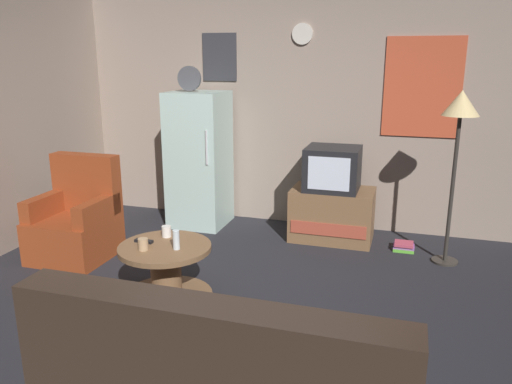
# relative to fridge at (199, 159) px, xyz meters

# --- Properties ---
(ground_plane) EXTENTS (12.00, 12.00, 0.00)m
(ground_plane) POSITION_rel_fridge_xyz_m (1.03, -2.03, -0.75)
(ground_plane) COLOR #232328
(wall_with_art) EXTENTS (5.20, 0.12, 2.68)m
(wall_with_art) POSITION_rel_fridge_xyz_m (1.04, 0.42, 0.59)
(wall_with_art) COLOR gray
(wall_with_art) RESTS_ON ground_plane
(fridge) EXTENTS (0.60, 0.62, 1.77)m
(fridge) POSITION_rel_fridge_xyz_m (0.00, 0.00, 0.00)
(fridge) COLOR silver
(fridge) RESTS_ON ground_plane
(tv_stand) EXTENTS (0.84, 0.53, 0.54)m
(tv_stand) POSITION_rel_fridge_xyz_m (1.52, -0.07, -0.48)
(tv_stand) COLOR brown
(tv_stand) RESTS_ON ground_plane
(crt_tv) EXTENTS (0.54, 0.51, 0.44)m
(crt_tv) POSITION_rel_fridge_xyz_m (1.51, -0.07, 0.01)
(crt_tv) COLOR black
(crt_tv) RESTS_ON tv_stand
(standing_lamp) EXTENTS (0.32, 0.32, 1.59)m
(standing_lamp) POSITION_rel_fridge_xyz_m (2.64, -0.37, 0.60)
(standing_lamp) COLOR #332D28
(standing_lamp) RESTS_ON ground_plane
(coffee_table) EXTENTS (0.72, 0.72, 0.46)m
(coffee_table) POSITION_rel_fridge_xyz_m (0.48, -1.81, -0.53)
(coffee_table) COLOR brown
(coffee_table) RESTS_ON ground_plane
(wine_glass) EXTENTS (0.05, 0.05, 0.15)m
(wine_glass) POSITION_rel_fridge_xyz_m (0.61, -1.85, -0.22)
(wine_glass) COLOR silver
(wine_glass) RESTS_ON coffee_table
(mug_ceramic_white) EXTENTS (0.08, 0.08, 0.09)m
(mug_ceramic_white) POSITION_rel_fridge_xyz_m (0.41, -1.63, -0.25)
(mug_ceramic_white) COLOR silver
(mug_ceramic_white) RESTS_ON coffee_table
(mug_ceramic_tan) EXTENTS (0.08, 0.08, 0.09)m
(mug_ceramic_tan) POSITION_rel_fridge_xyz_m (0.37, -1.94, -0.25)
(mug_ceramic_tan) COLOR tan
(mug_ceramic_tan) RESTS_ON coffee_table
(remote_control) EXTENTS (0.15, 0.05, 0.02)m
(remote_control) POSITION_rel_fridge_xyz_m (0.30, -1.80, -0.29)
(remote_control) COLOR black
(remote_control) RESTS_ON coffee_table
(armchair) EXTENTS (0.68, 0.68, 0.96)m
(armchair) POSITION_rel_fridge_xyz_m (-0.75, -1.24, -0.42)
(armchair) COLOR maroon
(armchair) RESTS_ON ground_plane
(book_stack) EXTENTS (0.20, 0.18, 0.08)m
(book_stack) POSITION_rel_fridge_xyz_m (2.26, -0.18, -0.72)
(book_stack) COLOR #61BE37
(book_stack) RESTS_ON ground_plane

